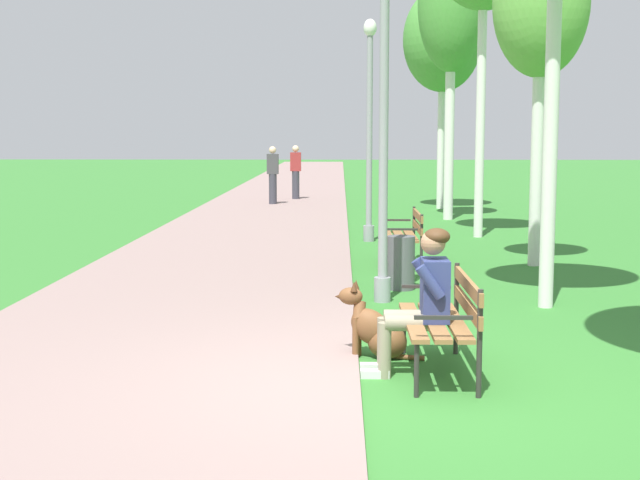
% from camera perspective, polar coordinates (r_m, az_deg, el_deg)
% --- Properties ---
extents(ground_plane, '(120.00, 120.00, 0.00)m').
position_cam_1_polar(ground_plane, '(7.29, 3.90, -9.35)').
color(ground_plane, '#33752D').
extents(paved_path, '(4.00, 60.00, 0.04)m').
position_cam_1_polar(paved_path, '(31.11, -2.07, 3.18)').
color(paved_path, gray).
rests_on(paved_path, ground).
extents(park_bench_near, '(0.55, 1.50, 0.85)m').
position_cam_1_polar(park_bench_near, '(7.61, 8.04, -4.74)').
color(park_bench_near, olive).
rests_on(park_bench_near, ground).
extents(park_bench_mid, '(0.55, 1.50, 0.85)m').
position_cam_1_polar(park_bench_mid, '(13.77, 5.51, 0.51)').
color(park_bench_mid, olive).
rests_on(park_bench_mid, ground).
extents(person_seated_on_near_bench, '(0.74, 0.49, 1.25)m').
position_cam_1_polar(person_seated_on_near_bench, '(7.51, 6.53, -3.56)').
color(person_seated_on_near_bench, gray).
rests_on(person_seated_on_near_bench, ground).
extents(dog_brown, '(0.82, 0.38, 0.71)m').
position_cam_1_polar(dog_brown, '(8.12, 3.60, -5.77)').
color(dog_brown, brown).
rests_on(dog_brown, ground).
extents(lamp_post_near, '(0.24, 0.24, 4.05)m').
position_cam_1_polar(lamp_post_near, '(10.63, 4.10, 7.21)').
color(lamp_post_near, gray).
rests_on(lamp_post_near, ground).
extents(lamp_post_mid, '(0.24, 0.24, 4.10)m').
position_cam_1_polar(lamp_post_mid, '(16.64, 3.18, 7.19)').
color(lamp_post_mid, gray).
rests_on(lamp_post_mid, ground).
extents(birch_tree_third, '(1.44, 1.27, 5.06)m').
position_cam_1_polar(birch_tree_third, '(14.06, 13.97, 14.28)').
color(birch_tree_third, silver).
rests_on(birch_tree_third, ground).
extents(birch_tree_fifth, '(1.55, 1.55, 6.55)m').
position_cam_1_polar(birch_tree_fifth, '(21.26, 8.42, 14.58)').
color(birch_tree_fifth, silver).
rests_on(birch_tree_fifth, ground).
extents(birch_tree_sixth, '(2.08, 2.24, 5.83)m').
position_cam_1_polar(birch_tree_sixth, '(24.22, 7.84, 12.54)').
color(birch_tree_sixth, silver).
rests_on(birch_tree_sixth, ground).
extents(litter_bin, '(0.36, 0.36, 0.70)m').
position_cam_1_polar(litter_bin, '(11.65, 5.21, -1.46)').
color(litter_bin, '#515156').
rests_on(litter_bin, ground).
extents(pedestrian_distant, '(0.32, 0.22, 1.65)m').
position_cam_1_polar(pedestrian_distant, '(25.01, -3.04, 4.15)').
color(pedestrian_distant, '#383842').
rests_on(pedestrian_distant, ground).
extents(pedestrian_further_distant, '(0.32, 0.22, 1.65)m').
position_cam_1_polar(pedestrian_further_distant, '(26.88, -1.57, 4.35)').
color(pedestrian_further_distant, '#383842').
rests_on(pedestrian_further_distant, ground).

